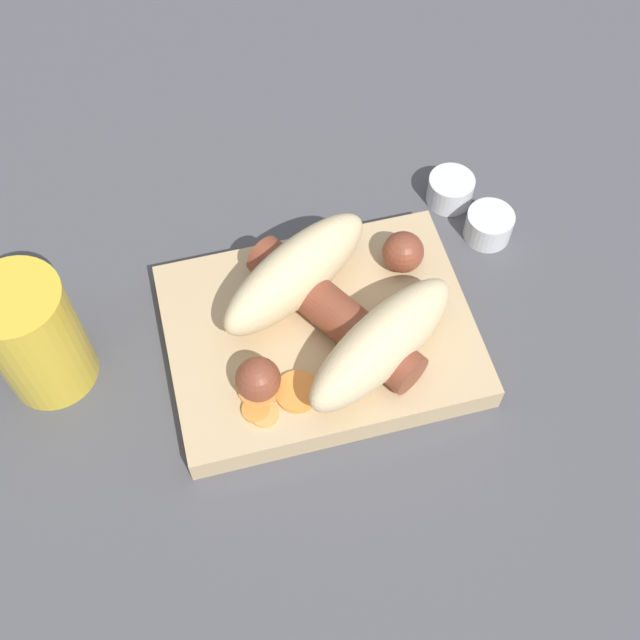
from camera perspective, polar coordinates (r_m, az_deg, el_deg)
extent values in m
plane|color=#4C4C51|center=(0.65, 0.00, -1.61)|extent=(3.00, 3.00, 0.00)
cube|color=tan|center=(0.64, 0.00, -1.05)|extent=(0.24, 0.18, 0.02)
ellipsoid|color=beige|center=(0.62, -1.75, 3.37)|extent=(0.15, 0.11, 0.06)
ellipsoid|color=beige|center=(0.59, 4.43, -1.65)|extent=(0.15, 0.11, 0.06)
cylinder|color=brown|center=(0.61, 1.01, 0.54)|extent=(0.11, 0.15, 0.03)
sphere|color=brown|center=(0.59, -4.43, -4.22)|extent=(0.03, 0.03, 0.03)
sphere|color=brown|center=(0.65, 5.93, 4.83)|extent=(0.03, 0.03, 0.03)
cylinder|color=orange|center=(0.59, -4.59, -6.38)|extent=(0.02, 0.02, 0.00)
cylinder|color=#F99E4C|center=(0.59, -3.96, -6.69)|extent=(0.03, 0.03, 0.00)
cylinder|color=orange|center=(0.60, -1.61, -5.11)|extent=(0.04, 0.04, 0.00)
cylinder|color=#F99E4C|center=(0.60, -4.36, -4.88)|extent=(0.04, 0.04, 0.00)
cylinder|color=silver|center=(0.71, 11.91, 6.60)|extent=(0.04, 0.04, 0.03)
cylinder|color=maroon|center=(0.72, 11.81, 6.23)|extent=(0.03, 0.03, 0.01)
cylinder|color=silver|center=(0.73, 9.25, 9.12)|extent=(0.04, 0.04, 0.03)
cylinder|color=gold|center=(0.74, 9.17, 8.73)|extent=(0.03, 0.03, 0.01)
cylinder|color=gold|center=(0.62, -19.64, -1.13)|extent=(0.07, 0.07, 0.11)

